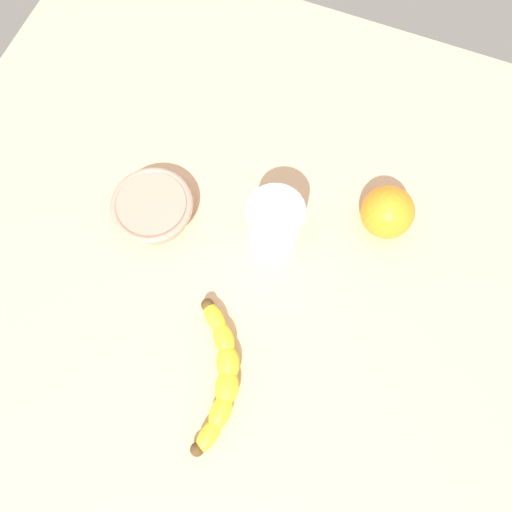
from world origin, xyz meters
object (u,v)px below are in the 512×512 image
smoothie_glass (274,226)px  orange_fruit (387,212)px  banana (221,375)px  ceramic_bowl (153,207)px

smoothie_glass → orange_fruit: smoothie_glass is taller
smoothie_glass → banana: bearing=-178.5°
orange_fruit → smoothie_glass: bearing=120.6°
banana → ceramic_bowl: bearing=25.0°
smoothie_glass → ceramic_bowl: bearing=98.5°
banana → ceramic_bowl: ceramic_bowl is taller
ceramic_bowl → orange_fruit: size_ratio=1.58×
smoothie_glass → orange_fruit: bearing=-59.4°
smoothie_glass → ceramic_bowl: size_ratio=0.85×
banana → ceramic_bowl: size_ratio=1.63×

